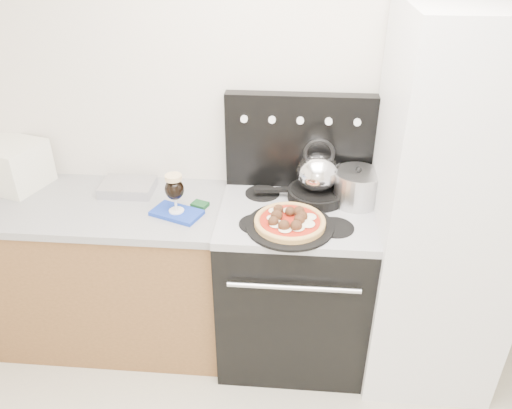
# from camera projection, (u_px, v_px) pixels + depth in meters

# --- Properties ---
(room_shell) EXTENTS (3.52, 3.01, 2.52)m
(room_shell) POSITION_uv_depth(u_px,v_px,m) (271.00, 263.00, 1.55)
(room_shell) COLOR beige
(room_shell) RESTS_ON ground
(base_cabinet) EXTENTS (1.45, 0.60, 0.86)m
(base_cabinet) POSITION_uv_depth(u_px,v_px,m) (97.00, 274.00, 2.81)
(base_cabinet) COLOR brown
(base_cabinet) RESTS_ON ground
(countertop) EXTENTS (1.48, 0.63, 0.04)m
(countertop) POSITION_uv_depth(u_px,v_px,m) (83.00, 205.00, 2.59)
(countertop) COLOR #98989A
(countertop) RESTS_ON base_cabinet
(stove_body) EXTENTS (0.76, 0.65, 0.88)m
(stove_body) POSITION_uv_depth(u_px,v_px,m) (293.00, 286.00, 2.71)
(stove_body) COLOR black
(stove_body) RESTS_ON ground
(cooktop) EXTENTS (0.76, 0.65, 0.04)m
(cooktop) POSITION_uv_depth(u_px,v_px,m) (296.00, 213.00, 2.47)
(cooktop) COLOR #ADADB2
(cooktop) RESTS_ON stove_body
(backguard) EXTENTS (0.76, 0.08, 0.50)m
(backguard) POSITION_uv_depth(u_px,v_px,m) (299.00, 141.00, 2.57)
(backguard) COLOR black
(backguard) RESTS_ON cooktop
(fridge) EXTENTS (0.64, 0.68, 1.90)m
(fridge) POSITION_uv_depth(u_px,v_px,m) (444.00, 213.00, 2.38)
(fridge) COLOR silver
(fridge) RESTS_ON ground
(toaster_oven) EXTENTS (0.45, 0.39, 0.24)m
(toaster_oven) POSITION_uv_depth(u_px,v_px,m) (7.00, 164.00, 2.68)
(toaster_oven) COLOR silver
(toaster_oven) RESTS_ON countertop
(foil_sheet) EXTENTS (0.28, 0.20, 0.05)m
(foil_sheet) POSITION_uv_depth(u_px,v_px,m) (128.00, 187.00, 2.65)
(foil_sheet) COLOR white
(foil_sheet) RESTS_ON countertop
(oven_mitt) EXTENTS (0.28, 0.22, 0.02)m
(oven_mitt) POSITION_uv_depth(u_px,v_px,m) (177.00, 213.00, 2.46)
(oven_mitt) COLOR #1938AC
(oven_mitt) RESTS_ON countertop
(beer_glass) EXTENTS (0.11, 0.11, 0.20)m
(beer_glass) POSITION_uv_depth(u_px,v_px,m) (175.00, 193.00, 2.40)
(beer_glass) COLOR black
(beer_glass) RESTS_ON oven_mitt
(pizza_pan) EXTENTS (0.44, 0.44, 0.01)m
(pizza_pan) POSITION_uv_depth(u_px,v_px,m) (290.00, 226.00, 2.33)
(pizza_pan) COLOR black
(pizza_pan) RESTS_ON cooktop
(pizza) EXTENTS (0.39, 0.39, 0.05)m
(pizza) POSITION_uv_depth(u_px,v_px,m) (290.00, 220.00, 2.31)
(pizza) COLOR #CE864F
(pizza) RESTS_ON pizza_pan
(skillet) EXTENTS (0.33, 0.33, 0.05)m
(skillet) POSITION_uv_depth(u_px,v_px,m) (316.00, 194.00, 2.55)
(skillet) COLOR black
(skillet) RESTS_ON cooktop
(tea_kettle) EXTENTS (0.26, 0.26, 0.23)m
(tea_kettle) POSITION_uv_depth(u_px,v_px,m) (318.00, 169.00, 2.48)
(tea_kettle) COLOR silver
(tea_kettle) RESTS_ON skillet
(stock_pot) EXTENTS (0.28, 0.28, 0.16)m
(stock_pot) POSITION_uv_depth(u_px,v_px,m) (357.00, 188.00, 2.48)
(stock_pot) COLOR silver
(stock_pot) RESTS_ON cooktop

